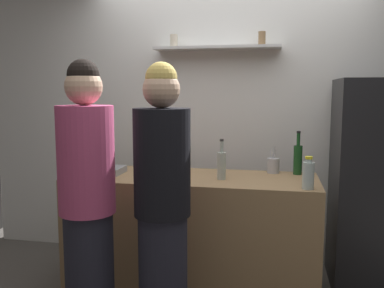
{
  "coord_description": "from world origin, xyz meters",
  "views": [
    {
      "loc": [
        0.39,
        -2.56,
        1.55
      ],
      "look_at": [
        -0.22,
        0.51,
        1.15
      ],
      "focal_mm": 38.87,
      "sensor_mm": 36.0,
      "label": 1
    }
  ],
  "objects_px": {
    "baking_pan": "(102,170)",
    "wine_bottle_green_glass": "(298,158)",
    "utensil_holder": "(273,165)",
    "person_pink_top": "(88,205)",
    "water_bottle_plastic": "(308,175)",
    "wine_bottle_pale_glass": "(222,164)",
    "refrigerator": "(375,185)",
    "person_blonde": "(162,207)"
  },
  "relations": [
    {
      "from": "utensil_holder",
      "to": "wine_bottle_pale_glass",
      "type": "relative_size",
      "value": 0.72
    },
    {
      "from": "wine_bottle_green_glass",
      "to": "water_bottle_plastic",
      "type": "bearing_deg",
      "value": -84.94
    },
    {
      "from": "utensil_holder",
      "to": "water_bottle_plastic",
      "type": "bearing_deg",
      "value": -65.97
    },
    {
      "from": "wine_bottle_pale_glass",
      "to": "refrigerator",
      "type": "bearing_deg",
      "value": 19.16
    },
    {
      "from": "baking_pan",
      "to": "wine_bottle_green_glass",
      "type": "distance_m",
      "value": 1.55
    },
    {
      "from": "person_pink_top",
      "to": "utensil_holder",
      "type": "bearing_deg",
      "value": 3.18
    },
    {
      "from": "refrigerator",
      "to": "baking_pan",
      "type": "relative_size",
      "value": 4.85
    },
    {
      "from": "baking_pan",
      "to": "water_bottle_plastic",
      "type": "xyz_separation_m",
      "value": [
        1.57,
        -0.24,
        0.07
      ]
    },
    {
      "from": "water_bottle_plastic",
      "to": "wine_bottle_green_glass",
      "type": "bearing_deg",
      "value": 95.06
    },
    {
      "from": "refrigerator",
      "to": "water_bottle_plastic",
      "type": "height_order",
      "value": "refrigerator"
    },
    {
      "from": "wine_bottle_pale_glass",
      "to": "wine_bottle_green_glass",
      "type": "height_order",
      "value": "wine_bottle_green_glass"
    },
    {
      "from": "wine_bottle_pale_glass",
      "to": "wine_bottle_green_glass",
      "type": "xyz_separation_m",
      "value": [
        0.56,
        0.3,
        0.02
      ]
    },
    {
      "from": "water_bottle_plastic",
      "to": "person_blonde",
      "type": "bearing_deg",
      "value": -152.42
    },
    {
      "from": "baking_pan",
      "to": "water_bottle_plastic",
      "type": "bearing_deg",
      "value": -8.6
    },
    {
      "from": "water_bottle_plastic",
      "to": "wine_bottle_pale_glass",
      "type": "bearing_deg",
      "value": 162.17
    },
    {
      "from": "wine_bottle_green_glass",
      "to": "person_blonde",
      "type": "xyz_separation_m",
      "value": [
        -0.83,
        -0.96,
        -0.17
      ]
    },
    {
      "from": "person_blonde",
      "to": "wine_bottle_green_glass",
      "type": "bearing_deg",
      "value": -36.91
    },
    {
      "from": "wine_bottle_green_glass",
      "to": "person_pink_top",
      "type": "xyz_separation_m",
      "value": [
        -1.29,
        -1.03,
        -0.16
      ]
    },
    {
      "from": "baking_pan",
      "to": "wine_bottle_pale_glass",
      "type": "bearing_deg",
      "value": -2.54
    },
    {
      "from": "refrigerator",
      "to": "baking_pan",
      "type": "xyz_separation_m",
      "value": [
        -2.13,
        -0.36,
        0.11
      ]
    },
    {
      "from": "baking_pan",
      "to": "utensil_holder",
      "type": "distance_m",
      "value": 1.37
    },
    {
      "from": "person_pink_top",
      "to": "person_blonde",
      "type": "distance_m",
      "value": 0.46
    },
    {
      "from": "wine_bottle_pale_glass",
      "to": "water_bottle_plastic",
      "type": "bearing_deg",
      "value": -17.83
    },
    {
      "from": "utensil_holder",
      "to": "person_blonde",
      "type": "relative_size",
      "value": 0.13
    },
    {
      "from": "baking_pan",
      "to": "person_pink_top",
      "type": "relative_size",
      "value": 0.2
    },
    {
      "from": "utensil_holder",
      "to": "water_bottle_plastic",
      "type": "height_order",
      "value": "water_bottle_plastic"
    },
    {
      "from": "baking_pan",
      "to": "refrigerator",
      "type": "bearing_deg",
      "value": 9.64
    },
    {
      "from": "utensil_holder",
      "to": "person_pink_top",
      "type": "xyz_separation_m",
      "value": [
        -1.1,
        -1.05,
        -0.1
      ]
    },
    {
      "from": "baking_pan",
      "to": "wine_bottle_green_glass",
      "type": "xyz_separation_m",
      "value": [
        1.53,
        0.26,
        0.1
      ]
    },
    {
      "from": "wine_bottle_pale_glass",
      "to": "water_bottle_plastic",
      "type": "xyz_separation_m",
      "value": [
        0.61,
        -0.19,
        -0.01
      ]
    },
    {
      "from": "wine_bottle_green_glass",
      "to": "water_bottle_plastic",
      "type": "relative_size",
      "value": 1.55
    },
    {
      "from": "baking_pan",
      "to": "wine_bottle_green_glass",
      "type": "bearing_deg",
      "value": 9.65
    },
    {
      "from": "water_bottle_plastic",
      "to": "person_blonde",
      "type": "height_order",
      "value": "person_blonde"
    },
    {
      "from": "refrigerator",
      "to": "baking_pan",
      "type": "height_order",
      "value": "refrigerator"
    },
    {
      "from": "refrigerator",
      "to": "wine_bottle_green_glass",
      "type": "xyz_separation_m",
      "value": [
        -0.6,
        -0.1,
        0.21
      ]
    },
    {
      "from": "baking_pan",
      "to": "person_pink_top",
      "type": "bearing_deg",
      "value": -72.62
    },
    {
      "from": "utensil_holder",
      "to": "person_blonde",
      "type": "distance_m",
      "value": 1.18
    },
    {
      "from": "utensil_holder",
      "to": "person_pink_top",
      "type": "height_order",
      "value": "person_pink_top"
    },
    {
      "from": "refrigerator",
      "to": "wine_bottle_pale_glass",
      "type": "bearing_deg",
      "value": -160.84
    },
    {
      "from": "wine_bottle_green_glass",
      "to": "water_bottle_plastic",
      "type": "height_order",
      "value": "wine_bottle_green_glass"
    },
    {
      "from": "wine_bottle_pale_glass",
      "to": "person_blonde",
      "type": "xyz_separation_m",
      "value": [
        -0.27,
        -0.65,
        -0.16
      ]
    },
    {
      "from": "baking_pan",
      "to": "utensil_holder",
      "type": "bearing_deg",
      "value": 11.86
    }
  ]
}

